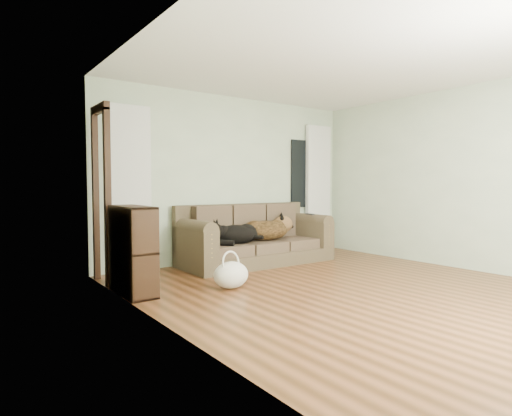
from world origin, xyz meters
TOP-DOWN VIEW (x-y plane):
  - floor at (0.00, 0.00)m, footprint 5.00×5.00m
  - ceiling at (0.00, 0.00)m, footprint 5.00×5.00m
  - wall_back at (0.00, 2.50)m, footprint 4.50×0.04m
  - wall_left at (-2.25, 0.00)m, footprint 0.04×5.00m
  - wall_right at (2.25, 0.00)m, footprint 0.04×5.00m
  - curtain_left at (-1.70, 2.42)m, footprint 0.55×0.08m
  - curtain_right at (1.80, 2.42)m, footprint 0.55×0.08m
  - window_pane at (1.45, 2.47)m, footprint 0.50×0.03m
  - door_casing at (-2.20, 2.05)m, footprint 0.07×0.60m
  - sofa at (0.10, 1.98)m, footprint 2.37×1.02m
  - dog_black_lab at (-0.37, 1.93)m, footprint 0.79×0.70m
  - dog_shepherd at (0.28, 1.96)m, footprint 0.87×0.71m
  - tv_remote at (1.01, 1.79)m, footprint 0.07×0.17m
  - tote_bag at (-1.08, 0.87)m, footprint 0.45×0.36m
  - bookshelf at (-2.09, 1.29)m, footprint 0.38×0.81m

SIDE VIEW (x-z plane):
  - floor at x=0.00m, z-range 0.00..0.00m
  - tote_bag at x=-1.08m, z-range 0.00..0.32m
  - sofa at x=0.10m, z-range -0.04..0.94m
  - dog_black_lab at x=-0.37m, z-range 0.34..0.62m
  - dog_shepherd at x=0.28m, z-range 0.32..0.66m
  - bookshelf at x=-2.09m, z-range 0.01..0.99m
  - tv_remote at x=1.01m, z-range 0.72..0.74m
  - door_casing at x=-2.20m, z-range 0.00..2.10m
  - curtain_left at x=-1.70m, z-range 0.02..2.27m
  - curtain_right at x=1.80m, z-range 0.02..2.27m
  - wall_back at x=0.00m, z-range 0.00..2.60m
  - wall_left at x=-2.25m, z-range 0.00..2.60m
  - wall_right at x=2.25m, z-range 0.00..2.60m
  - window_pane at x=1.45m, z-range 0.80..2.00m
  - ceiling at x=0.00m, z-range 2.60..2.60m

